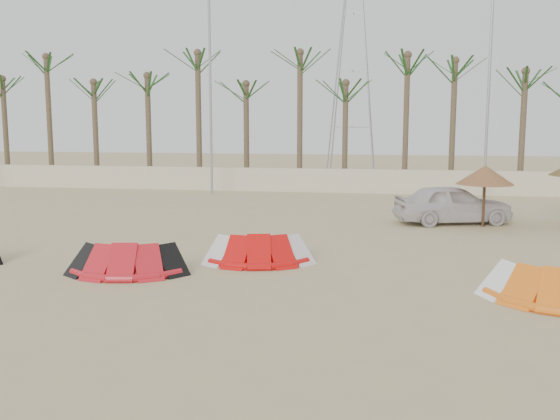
% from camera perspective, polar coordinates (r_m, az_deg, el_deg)
% --- Properties ---
extents(ground, '(120.00, 120.00, 0.00)m').
position_cam_1_polar(ground, '(13.07, -4.33, -9.40)').
color(ground, tan).
rests_on(ground, ground).
extents(boundary_wall, '(60.00, 0.30, 1.30)m').
position_cam_1_polar(boundary_wall, '(34.39, 4.34, 2.70)').
color(boundary_wall, beige).
rests_on(boundary_wall, ground).
extents(palm_line, '(52.00, 4.00, 7.70)m').
position_cam_1_polar(palm_line, '(35.76, 5.75, 12.20)').
color(palm_line, brown).
rests_on(palm_line, ground).
extents(lamp_b, '(1.25, 0.14, 11.00)m').
position_cam_1_polar(lamp_b, '(33.37, -6.33, 11.31)').
color(lamp_b, '#A5A8AD').
rests_on(lamp_b, ground).
extents(lamp_c, '(1.25, 0.14, 11.00)m').
position_cam_1_polar(lamp_c, '(32.54, 18.63, 11.01)').
color(lamp_c, '#A5A8AD').
rests_on(lamp_c, ground).
extents(pylon, '(3.00, 3.00, 14.00)m').
position_cam_1_polar(pylon, '(40.34, 6.50, 2.57)').
color(pylon, '#A5A8AD').
rests_on(pylon, ground).
extents(kite_red_mid, '(3.20, 1.92, 0.90)m').
position_cam_1_polar(kite_red_mid, '(16.75, -13.46, -4.19)').
color(kite_red_mid, red).
rests_on(kite_red_mid, ground).
extents(kite_red_right, '(3.16, 2.01, 0.90)m').
position_cam_1_polar(kite_red_right, '(17.49, -1.76, -3.44)').
color(kite_red_right, red).
rests_on(kite_red_right, ground).
extents(kite_orange, '(3.72, 2.53, 0.90)m').
position_cam_1_polar(kite_orange, '(15.04, 24.03, -6.10)').
color(kite_orange, orange).
rests_on(kite_orange, ground).
extents(parasol_left, '(2.10, 2.10, 2.29)m').
position_cam_1_polar(parasol_left, '(24.25, 18.25, 3.05)').
color(parasol_left, '#4C331E').
rests_on(parasol_left, ground).
extents(car, '(4.74, 2.93, 1.51)m').
position_cam_1_polar(car, '(24.84, 15.51, 0.53)').
color(car, silver).
rests_on(car, ground).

